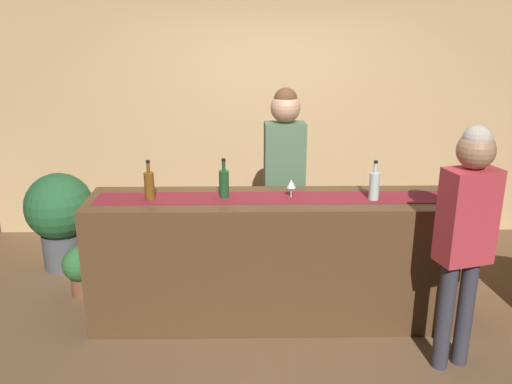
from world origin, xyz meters
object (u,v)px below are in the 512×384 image
wine_bottle_clear (374,186)px  potted_plant_tall (60,214)px  wine_glass_near_customer (455,188)px  customer_sipping (466,225)px  wine_glass_mid_counter (291,184)px  bartender (284,166)px  wine_bottle_amber (149,185)px  potted_plant_small (80,268)px  wine_bottle_green (224,183)px

wine_bottle_clear → potted_plant_tall: size_ratio=0.33×
wine_glass_near_customer → customer_sipping: 0.56m
wine_glass_mid_counter → potted_plant_tall: wine_glass_mid_counter is taller
wine_glass_mid_counter → potted_plant_tall: (-2.09, 0.96, -0.59)m
bartender → wine_bottle_clear: bearing=131.6°
wine_bottle_clear → customer_sipping: bearing=-50.9°
wine_bottle_amber → wine_glass_near_customer: (2.24, -0.07, -0.01)m
wine_bottle_clear → potted_plant_small: 2.57m
wine_glass_near_customer → bartender: size_ratio=0.08×
wine_bottle_amber → bartender: bearing=30.1°
wine_glass_mid_counter → potted_plant_tall: bearing=155.3°
customer_sipping → bartender: bearing=116.2°
wine_bottle_clear → wine_glass_mid_counter: bearing=174.0°
customer_sipping → potted_plant_small: 3.13m
wine_glass_near_customer → potted_plant_tall: 3.50m
bartender → wine_glass_mid_counter: bearing=88.6°
wine_bottle_green → wine_bottle_amber: bearing=-175.8°
wine_bottle_clear → potted_plant_small: bearing=169.1°
customer_sipping → potted_plant_tall: (-3.17, 1.61, -0.51)m
potted_plant_tall → potted_plant_small: (0.33, -0.57, -0.28)m
wine_bottle_amber → customer_sipping: (2.13, -0.61, -0.08)m
wine_bottle_green → customer_sipping: 1.71m
customer_sipping → wine_bottle_amber: bearing=148.1°
wine_bottle_amber → potted_plant_small: (-0.72, 0.42, -0.87)m
wine_bottle_amber → wine_glass_mid_counter: 1.05m
wine_bottle_amber → potted_plant_small: 1.21m
bartender → customer_sipping: size_ratio=1.04×
wine_glass_near_customer → customer_sipping: (-0.11, -0.54, -0.07)m
wine_glass_near_customer → customer_sipping: customer_sipping is taller
wine_bottle_green → potted_plant_tall: 1.95m
wine_bottle_clear → potted_plant_tall: wine_bottle_clear is taller
wine_bottle_clear → wine_bottle_green: size_ratio=1.00×
wine_bottle_green → bartender: bartender is taller
wine_bottle_clear → potted_plant_small: (-2.37, 0.46, -0.87)m
bartender → potted_plant_tall: (-2.08, 0.39, -0.57)m
wine_bottle_clear → customer_sipping: 0.75m
wine_glass_near_customer → potted_plant_small: 3.12m
wine_bottle_clear → wine_bottle_green: same height
wine_bottle_green → wine_glass_near_customer: wine_bottle_green is taller
wine_bottle_clear → bartender: size_ratio=0.17×
potted_plant_tall → bartender: bearing=-10.7°
wine_bottle_amber → wine_glass_mid_counter: (1.05, 0.03, -0.01)m
wine_bottle_clear → wine_bottle_amber: bearing=178.9°
wine_glass_mid_counter → potted_plant_tall: size_ratio=0.16×
wine_glass_near_customer → wine_bottle_green: bearing=176.2°
customer_sipping → potted_plant_tall: 3.59m
wine_bottle_clear → wine_glass_mid_counter: (-0.61, 0.06, -0.01)m
wine_bottle_clear → wine_glass_near_customer: size_ratio=2.10×
wine_bottle_amber → wine_glass_near_customer: 2.24m
wine_bottle_clear → wine_glass_near_customer: (0.58, -0.04, -0.01)m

